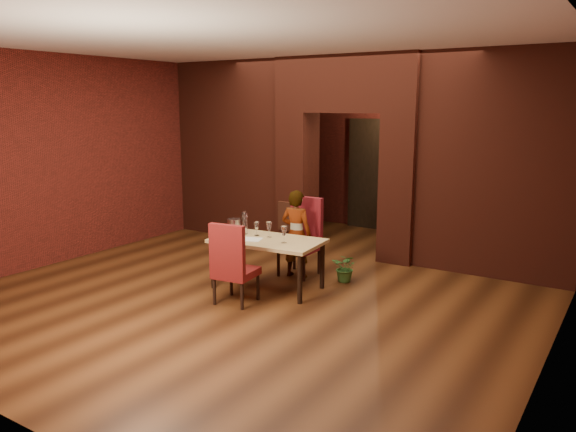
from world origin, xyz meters
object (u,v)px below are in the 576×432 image
(wine_glass_a, at_px, (257,229))
(potted_plant, at_px, (346,268))
(dining_table, at_px, (268,264))
(person_seated, at_px, (296,234))
(wine_glass_c, at_px, (284,235))
(water_bottle, at_px, (245,222))
(chair_far, at_px, (299,237))
(chair_near, at_px, (236,262))
(wine_bucket, at_px, (234,227))
(wine_glass_b, at_px, (269,230))

(wine_glass_a, height_order, potted_plant, wine_glass_a)
(dining_table, relative_size, person_seated, 1.15)
(wine_glass_c, distance_m, water_bottle, 0.76)
(chair_far, relative_size, wine_glass_a, 5.96)
(chair_near, distance_m, potted_plant, 1.70)
(chair_far, distance_m, potted_plant, 0.81)
(dining_table, xyz_separation_m, wine_bucket, (-0.52, -0.05, 0.45))
(dining_table, distance_m, chair_far, 0.77)
(potted_plant, bearing_deg, chair_far, -173.31)
(wine_glass_b, xyz_separation_m, wine_glass_c, (0.34, -0.15, 0.00))
(chair_far, xyz_separation_m, wine_glass_b, (-0.07, -0.64, 0.23))
(chair_near, distance_m, wine_glass_b, 0.80)
(dining_table, xyz_separation_m, chair_near, (-0.01, -0.67, 0.18))
(chair_far, distance_m, wine_glass_b, 0.69)
(person_seated, height_order, wine_glass_c, person_seated)
(person_seated, distance_m, potted_plant, 0.85)
(person_seated, distance_m, wine_glass_b, 0.58)
(chair_near, height_order, person_seated, person_seated)
(person_seated, distance_m, water_bottle, 0.77)
(dining_table, bearing_deg, wine_glass_c, -16.33)
(potted_plant, bearing_deg, wine_glass_a, -144.10)
(person_seated, bearing_deg, water_bottle, 44.71)
(dining_table, bearing_deg, wine_glass_a, 154.24)
(wine_glass_a, bearing_deg, chair_near, -73.19)
(dining_table, bearing_deg, wine_glass_b, 106.17)
(chair_far, relative_size, water_bottle, 3.47)
(wine_glass_a, height_order, wine_glass_c, wine_glass_c)
(wine_glass_c, bearing_deg, chair_far, 108.42)
(wine_glass_b, bearing_deg, chair_far, 83.43)
(wine_glass_b, relative_size, wine_glass_c, 0.96)
(wine_bucket, height_order, potted_plant, wine_bucket)
(wine_glass_a, bearing_deg, person_seated, 61.90)
(dining_table, bearing_deg, person_seated, 80.52)
(wine_bucket, bearing_deg, potted_plant, 34.19)
(wine_glass_b, bearing_deg, wine_glass_a, 178.91)
(wine_glass_b, height_order, wine_glass_c, wine_glass_c)
(chair_far, bearing_deg, water_bottle, -126.07)
(chair_near, distance_m, water_bottle, 0.92)
(wine_glass_b, bearing_deg, wine_bucket, -164.07)
(chair_far, xyz_separation_m, person_seated, (0.01, -0.09, 0.07))
(chair_far, height_order, water_bottle, chair_far)
(chair_far, xyz_separation_m, wine_glass_a, (-0.28, -0.64, 0.21))
(water_bottle, xyz_separation_m, potted_plant, (1.20, 0.74, -0.64))
(person_seated, xyz_separation_m, potted_plant, (0.71, 0.18, -0.43))
(wine_glass_b, bearing_deg, chair_near, -88.43)
(person_seated, height_order, wine_glass_a, person_seated)
(person_seated, bearing_deg, wine_glass_a, 57.58)
(wine_glass_a, height_order, water_bottle, water_bottle)
(chair_near, relative_size, potted_plant, 2.55)
(wine_glass_a, xyz_separation_m, wine_bucket, (-0.27, -0.14, 0.02))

